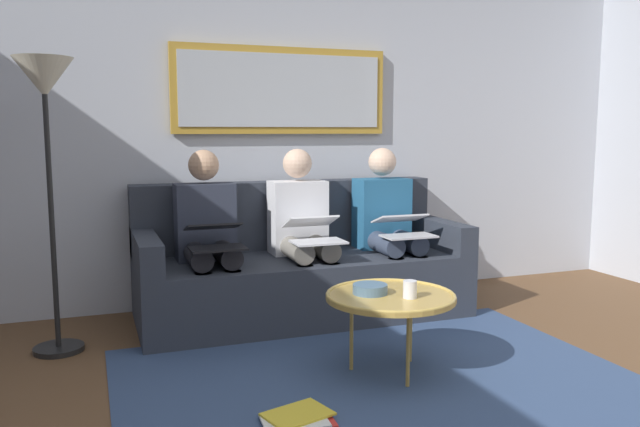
% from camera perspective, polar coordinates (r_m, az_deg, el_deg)
% --- Properties ---
extents(wall_rear, '(6.00, 0.12, 2.60)m').
position_cam_1_polar(wall_rear, '(4.77, -3.74, 7.88)').
color(wall_rear, '#B7BCC6').
rests_on(wall_rear, ground_plane).
extents(area_rug, '(2.60, 1.80, 0.01)m').
position_cam_1_polar(area_rug, '(3.38, 5.12, -14.46)').
color(area_rug, '#33476B').
rests_on(area_rug, ground_plane).
extents(couch, '(2.20, 0.90, 0.90)m').
position_cam_1_polar(couch, '(4.42, -1.87, -4.99)').
color(couch, '#2D333D').
rests_on(couch, ground_plane).
extents(framed_mirror, '(1.60, 0.05, 0.62)m').
position_cam_1_polar(framed_mirror, '(4.69, -3.44, 10.95)').
color(framed_mirror, '#B7892D').
extents(coffee_table, '(0.67, 0.67, 0.43)m').
position_cam_1_polar(coffee_table, '(3.33, 6.34, -7.45)').
color(coffee_table, tan).
rests_on(coffee_table, ground_plane).
extents(cup, '(0.07, 0.07, 0.09)m').
position_cam_1_polar(cup, '(3.27, 8.07, -6.75)').
color(cup, silver).
rests_on(cup, coffee_table).
extents(bowl, '(0.18, 0.18, 0.05)m').
position_cam_1_polar(bowl, '(3.33, 4.52, -6.76)').
color(bowl, slate).
rests_on(bowl, coffee_table).
extents(person_left, '(0.38, 0.58, 1.14)m').
position_cam_1_polar(person_left, '(4.54, 6.09, -0.87)').
color(person_left, '#235B84').
rests_on(person_left, couch).
extents(laptop_silver, '(0.35, 0.33, 0.15)m').
position_cam_1_polar(laptop_silver, '(4.32, 7.52, -1.12)').
color(laptop_silver, silver).
extents(person_middle, '(0.38, 0.58, 1.14)m').
position_cam_1_polar(person_middle, '(4.30, -1.60, -1.30)').
color(person_middle, silver).
rests_on(person_middle, couch).
extents(laptop_white, '(0.33, 0.37, 0.16)m').
position_cam_1_polar(laptop_white, '(4.08, -0.56, -1.51)').
color(laptop_white, white).
extents(person_right, '(0.38, 0.58, 1.14)m').
position_cam_1_polar(person_right, '(4.14, -10.03, -1.74)').
color(person_right, '#2D3342').
rests_on(person_right, couch).
extents(laptop_black, '(0.33, 0.35, 0.15)m').
position_cam_1_polar(laptop_black, '(3.90, -9.40, -2.00)').
color(laptop_black, black).
extents(magazine_stack, '(0.34, 0.28, 0.03)m').
position_cam_1_polar(magazine_stack, '(2.90, -2.01, -17.90)').
color(magazine_stack, red).
rests_on(magazine_stack, ground_plane).
extents(standing_lamp, '(0.32, 0.32, 1.66)m').
position_cam_1_polar(standing_lamp, '(3.84, -23.40, 8.47)').
color(standing_lamp, black).
rests_on(standing_lamp, ground_plane).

